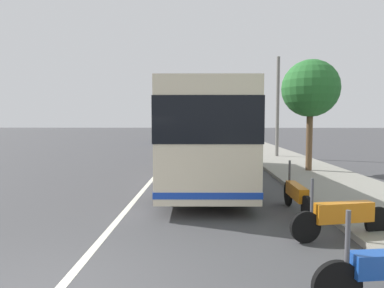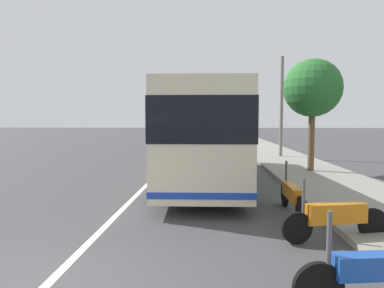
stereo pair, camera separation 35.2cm
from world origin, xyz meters
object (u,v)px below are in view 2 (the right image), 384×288
(car_behind_bus, at_px, (214,135))
(utility_pole, at_px, (281,108))
(car_side_street, at_px, (215,143))
(motorcycle_nearest_curb, at_px, (380,274))
(motorcycle_angled, at_px, (292,196))
(coach_bus, at_px, (202,131))
(motorcycle_mid_row, at_px, (335,217))
(car_far_distant, at_px, (173,136))
(car_oncoming, at_px, (171,134))
(roadside_tree_mid_block, at_px, (313,89))

(car_behind_bus, bearing_deg, utility_pole, -166.67)
(car_side_street, bearing_deg, utility_pole, -133.11)
(motorcycle_nearest_curb, xyz_separation_m, motorcycle_angled, (4.25, 0.06, 0.02))
(coach_bus, bearing_deg, motorcycle_mid_row, -158.41)
(motorcycle_nearest_curb, distance_m, car_side_street, 21.20)
(coach_bus, distance_m, car_behind_bus, 25.76)
(motorcycle_mid_row, bearing_deg, motorcycle_angled, -90.70)
(coach_bus, distance_m, car_side_street, 12.25)
(car_side_street, relative_size, car_far_distant, 0.97)
(motorcycle_angled, bearing_deg, utility_pole, -9.85)
(car_side_street, bearing_deg, motorcycle_angled, -172.33)
(car_oncoming, bearing_deg, motorcycle_nearest_curb, 11.95)
(car_oncoming, height_order, roadside_tree_mid_block, roadside_tree_mid_block)
(car_oncoming, xyz_separation_m, car_far_distant, (-7.30, -1.01, -0.02))
(motorcycle_nearest_curb, xyz_separation_m, car_far_distant, (31.01, 6.15, 0.24))
(motorcycle_angled, bearing_deg, car_behind_bus, 3.76)
(coach_bus, distance_m, roadside_tree_mid_block, 5.53)
(motorcycle_mid_row, relative_size, car_behind_bus, 0.51)
(utility_pole, bearing_deg, car_side_street, 45.07)
(car_far_distant, height_order, utility_pole, utility_pole)
(coach_bus, relative_size, utility_pole, 1.71)
(motorcycle_nearest_curb, height_order, roadside_tree_mid_block, roadside_tree_mid_block)
(car_behind_bus, bearing_deg, motorcycle_nearest_curb, -176.70)
(coach_bus, bearing_deg, motorcycle_angled, -154.50)
(motorcycle_mid_row, xyz_separation_m, utility_pole, (14.64, -1.96, 2.70))
(motorcycle_mid_row, height_order, utility_pole, utility_pole)
(roadside_tree_mid_block, bearing_deg, car_behind_bus, 9.84)
(car_behind_bus, xyz_separation_m, utility_pole, (-17.63, -4.04, 2.45))
(coach_bus, height_order, car_side_street, coach_bus)
(motorcycle_mid_row, height_order, car_side_street, car_side_street)
(roadside_tree_mid_block, xyz_separation_m, utility_pole, (6.10, 0.07, -0.60))
(car_oncoming, height_order, car_far_distant, car_oncoming)
(motorcycle_mid_row, xyz_separation_m, motorcycle_angled, (1.85, 0.40, 0.01))
(coach_bus, xyz_separation_m, utility_pole, (8.09, -4.75, 1.21))
(motorcycle_angled, bearing_deg, car_side_street, 6.44)
(coach_bus, xyz_separation_m, motorcycle_mid_row, (-6.55, -2.79, -1.49))
(utility_pole, bearing_deg, car_oncoming, 23.99)
(coach_bus, height_order, car_far_distant, coach_bus)
(roadside_tree_mid_block, bearing_deg, motorcycle_angled, 160.05)
(car_oncoming, height_order, utility_pole, utility_pole)
(car_behind_bus, distance_m, roadside_tree_mid_block, 24.27)
(motorcycle_angled, relative_size, car_far_distant, 0.53)
(coach_bus, relative_size, car_far_distant, 2.44)
(roadside_tree_mid_block, bearing_deg, car_oncoming, 19.22)
(motorcycle_nearest_curb, xyz_separation_m, car_behind_bus, (34.67, 1.74, 0.25))
(motorcycle_mid_row, xyz_separation_m, car_far_distant, (28.60, 6.49, 0.23))
(car_far_distant, bearing_deg, motorcycle_nearest_curb, 11.59)
(motorcycle_mid_row, distance_m, car_side_street, 18.84)
(car_behind_bus, distance_m, utility_pole, 18.25)
(motorcycle_angled, xyz_separation_m, roadside_tree_mid_block, (6.70, -2.43, 3.29))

